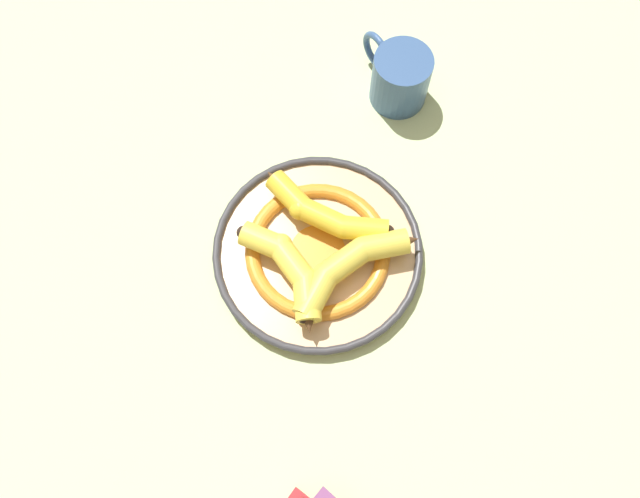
{
  "coord_description": "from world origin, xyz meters",
  "views": [
    {
      "loc": [
        0.0,
        0.31,
        0.86
      ],
      "look_at": [
        -0.02,
        0.0,
        0.04
      ],
      "focal_mm": 35.0,
      "sensor_mm": 36.0,
      "label": 1
    }
  ],
  "objects_px": {
    "banana_a": "(352,265)",
    "banana_c": "(325,212)",
    "banana_b": "(291,269)",
    "coffee_mug": "(401,77)",
    "decorative_bowl": "(320,254)"
  },
  "relations": [
    {
      "from": "decorative_bowl",
      "to": "coffee_mug",
      "type": "height_order",
      "value": "coffee_mug"
    },
    {
      "from": "banana_c",
      "to": "coffee_mug",
      "type": "distance_m",
      "value": 0.26
    },
    {
      "from": "decorative_bowl",
      "to": "banana_c",
      "type": "relative_size",
      "value": 1.66
    },
    {
      "from": "decorative_bowl",
      "to": "banana_b",
      "type": "height_order",
      "value": "banana_b"
    },
    {
      "from": "banana_c",
      "to": "banana_b",
      "type": "bearing_deg",
      "value": -92.01
    },
    {
      "from": "banana_a",
      "to": "coffee_mug",
      "type": "distance_m",
      "value": 0.32
    },
    {
      "from": "decorative_bowl",
      "to": "coffee_mug",
      "type": "xyz_separation_m",
      "value": [
        -0.15,
        -0.27,
        0.03
      ]
    },
    {
      "from": "coffee_mug",
      "to": "banana_c",
      "type": "bearing_deg",
      "value": 118.39
    },
    {
      "from": "decorative_bowl",
      "to": "banana_a",
      "type": "xyz_separation_m",
      "value": [
        -0.04,
        0.03,
        0.03
      ]
    },
    {
      "from": "banana_b",
      "to": "banana_a",
      "type": "bearing_deg",
      "value": -121.97
    },
    {
      "from": "banana_a",
      "to": "banana_c",
      "type": "xyz_separation_m",
      "value": [
        0.03,
        -0.08,
        -0.0
      ]
    },
    {
      "from": "decorative_bowl",
      "to": "banana_b",
      "type": "bearing_deg",
      "value": 35.93
    },
    {
      "from": "banana_c",
      "to": "coffee_mug",
      "type": "height_order",
      "value": "coffee_mug"
    },
    {
      "from": "banana_b",
      "to": "coffee_mug",
      "type": "xyz_separation_m",
      "value": [
        -0.19,
        -0.3,
        -0.0
      ]
    },
    {
      "from": "banana_a",
      "to": "banana_b",
      "type": "xyz_separation_m",
      "value": [
        0.09,
        -0.0,
        -0.0
      ]
    }
  ]
}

